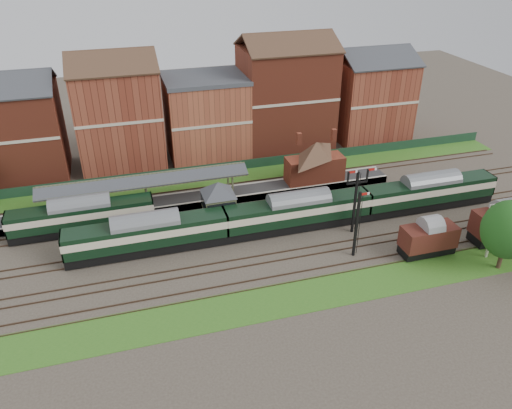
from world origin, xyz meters
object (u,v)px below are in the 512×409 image
object	(u,v)px
signal_box	(219,203)
dmu_train	(298,211)
semaphore_bracket	(356,198)
platform_railcar	(82,215)
goods_van_a	(428,238)

from	to	relation	value
signal_box	dmu_train	world-z (taller)	signal_box
signal_box	semaphore_bracket	distance (m)	16.16
platform_railcar	semaphore_bracket	bearing A→B (deg)	-16.25
semaphore_bracket	platform_railcar	world-z (taller)	semaphore_bracket
signal_box	platform_railcar	distance (m)	16.20
signal_box	platform_railcar	xyz separation A→B (m)	(-15.85, 3.25, -0.93)
dmu_train	goods_van_a	bearing A→B (deg)	-36.95
platform_railcar	goods_van_a	distance (m)	39.92
platform_railcar	goods_van_a	xyz separation A→B (m)	(36.79, -15.50, -0.17)
semaphore_bracket	dmu_train	distance (m)	6.92
dmu_train	platform_railcar	xyz separation A→B (m)	(-24.82, 6.50, -0.15)
goods_van_a	signal_box	bearing A→B (deg)	149.68
dmu_train	platform_railcar	world-z (taller)	dmu_train
signal_box	goods_van_a	bearing A→B (deg)	-30.32
semaphore_bracket	dmu_train	bearing A→B (deg)	157.58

